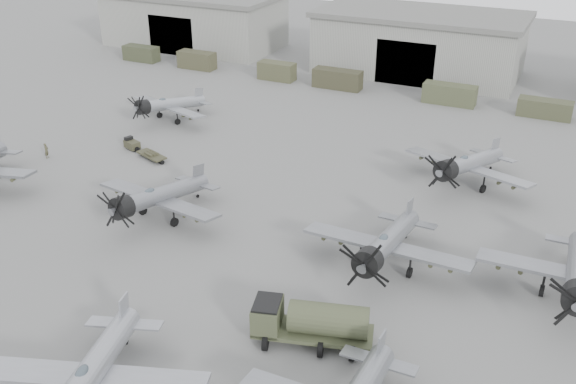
% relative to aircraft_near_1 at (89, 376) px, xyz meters
% --- Properties ---
extents(ground, '(220.00, 220.00, 0.00)m').
position_rel_aircraft_near_1_xyz_m(ground, '(-1.61, 9.60, -2.31)').
color(ground, slate).
rests_on(ground, ground).
extents(hangar_left, '(29.00, 14.80, 8.70)m').
position_rel_aircraft_near_1_xyz_m(hangar_left, '(-39.61, 71.56, 2.06)').
color(hangar_left, '#999A90').
rests_on(hangar_left, ground).
extents(hangar_center, '(29.00, 14.80, 8.70)m').
position_rel_aircraft_near_1_xyz_m(hangar_center, '(-1.61, 71.56, 2.06)').
color(hangar_center, '#999A90').
rests_on(hangar_center, ground).
extents(support_truck_0, '(5.57, 2.20, 2.28)m').
position_rel_aircraft_near_1_xyz_m(support_truck_0, '(-41.75, 59.60, -1.17)').
color(support_truck_0, '#383D27').
rests_on(support_truck_0, ground).
extents(support_truck_1, '(5.65, 2.20, 2.52)m').
position_rel_aircraft_near_1_xyz_m(support_truck_1, '(-31.62, 59.60, -1.05)').
color(support_truck_1, '#3F3E29').
rests_on(support_truck_1, ground).
extents(support_truck_2, '(5.19, 2.20, 2.46)m').
position_rel_aircraft_near_1_xyz_m(support_truck_2, '(-18.41, 59.60, -1.08)').
color(support_truck_2, '#44452D').
rests_on(support_truck_2, ground).
extents(support_truck_3, '(6.61, 2.20, 2.53)m').
position_rel_aircraft_near_1_xyz_m(support_truck_3, '(-9.30, 59.60, -1.04)').
color(support_truck_3, '#383725').
rests_on(support_truck_3, ground).
extents(support_truck_4, '(6.55, 2.20, 2.50)m').
position_rel_aircraft_near_1_xyz_m(support_truck_4, '(5.80, 59.60, -1.06)').
color(support_truck_4, '#454A30').
rests_on(support_truck_4, ground).
extents(support_truck_5, '(6.20, 2.20, 2.12)m').
position_rel_aircraft_near_1_xyz_m(support_truck_5, '(17.15, 59.60, -1.25)').
color(support_truck_5, '#3F422B').
rests_on(support_truck_5, ground).
extents(aircraft_near_1, '(12.63, 11.38, 5.08)m').
position_rel_aircraft_near_1_xyz_m(aircraft_near_1, '(0.00, 0.00, 0.00)').
color(aircraft_near_1, '#9C9EA4').
rests_on(aircraft_near_1, ground).
extents(aircraft_mid_1, '(12.13, 10.92, 4.82)m').
position_rel_aircraft_near_1_xyz_m(aircraft_mid_1, '(-9.42, 18.88, -0.12)').
color(aircraft_mid_1, gray).
rests_on(aircraft_mid_1, ground).
extents(aircraft_mid_2, '(12.57, 11.31, 5.04)m').
position_rel_aircraft_near_1_xyz_m(aircraft_mid_2, '(10.12, 19.75, -0.02)').
color(aircraft_mid_2, gray).
rests_on(aircraft_mid_2, ground).
extents(aircraft_far_0, '(11.11, 10.00, 4.44)m').
position_rel_aircraft_near_1_xyz_m(aircraft_far_0, '(-22.53, 39.07, -0.29)').
color(aircraft_far_0, '#9CA0A5').
rests_on(aircraft_far_0, ground).
extents(aircraft_far_1, '(12.39, 11.16, 4.96)m').
position_rel_aircraft_near_1_xyz_m(aircraft_far_1, '(12.48, 36.47, -0.05)').
color(aircraft_far_1, '#94969C').
rests_on(aircraft_far_1, ground).
extents(fuel_tanker, '(7.81, 4.77, 2.87)m').
position_rel_aircraft_near_1_xyz_m(fuel_tanker, '(8.45, 10.22, -0.67)').
color(fuel_tanker, '#41472E').
rests_on(fuel_tanker, ground).
extents(tug_trailer, '(6.32, 3.27, 1.27)m').
position_rel_aircraft_near_1_xyz_m(tug_trailer, '(-19.72, 30.01, -1.84)').
color(tug_trailer, '#393825').
rests_on(tug_trailer, ground).
extents(ground_crew, '(0.51, 0.65, 1.57)m').
position_rel_aircraft_near_1_xyz_m(ground_crew, '(-27.45, 24.89, -1.52)').
color(ground_crew, '#45432D').
rests_on(ground_crew, ground).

